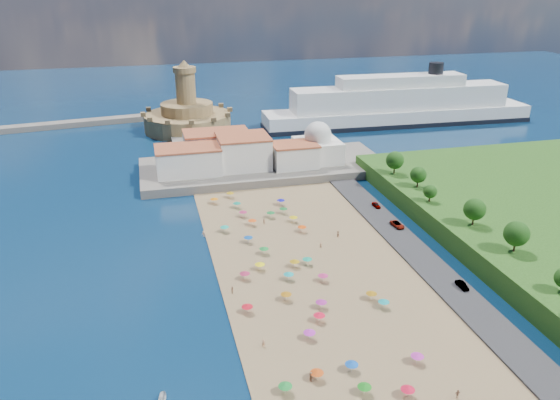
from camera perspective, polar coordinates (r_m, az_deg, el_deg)
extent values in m
plane|color=#071938|center=(136.54, 0.95, -7.15)|extent=(700.00, 700.00, 0.00)
cube|color=#59544C|center=(203.08, -1.67, 3.46)|extent=(90.00, 36.00, 3.00)
cube|color=#59544C|center=(233.05, -8.88, 5.62)|extent=(18.00, 70.00, 2.40)
cube|color=silver|center=(193.59, -9.57, 4.06)|extent=(22.00, 14.00, 9.00)
cube|color=silver|center=(197.55, -3.84, 5.01)|extent=(18.00, 16.00, 11.00)
cube|color=silver|center=(198.13, 1.52, 4.65)|extent=(16.00, 12.00, 8.00)
cube|color=silver|center=(207.89, -6.63, 5.65)|extent=(24.00, 14.00, 10.00)
cube|color=silver|center=(204.57, 3.93, 5.18)|extent=(16.00, 16.00, 8.00)
sphere|color=silver|center=(202.89, 3.97, 6.79)|extent=(10.00, 10.00, 10.00)
cylinder|color=silver|center=(201.91, 4.00, 7.83)|extent=(1.20, 1.20, 1.60)
cylinder|color=#9A7B4D|center=(261.17, -9.60, 8.03)|extent=(40.00, 40.00, 8.00)
cylinder|color=#9A7B4D|center=(259.68, -9.70, 9.42)|extent=(24.00, 24.00, 5.00)
cylinder|color=#9A7B4D|center=(257.77, -9.83, 11.47)|extent=(9.00, 9.00, 14.00)
cylinder|color=#9A7B4D|center=(256.39, -9.96, 13.27)|extent=(10.40, 10.40, 2.40)
cone|color=#9A7B4D|center=(256.00, -10.00, 13.87)|extent=(6.00, 6.00, 3.00)
cube|color=black|center=(276.03, 12.17, 7.98)|extent=(133.54, 23.70, 2.14)
cube|color=silver|center=(275.35, 12.22, 8.56)|extent=(132.53, 23.27, 7.92)
cube|color=silver|center=(273.38, 12.38, 10.44)|extent=(106.03, 18.97, 10.56)
cube|color=silver|center=(271.92, 12.52, 12.07)|extent=(61.94, 14.14, 5.28)
cylinder|color=black|center=(278.86, 15.99, 13.10)|extent=(7.04, 7.04, 5.28)
cylinder|color=gray|center=(162.91, -0.98, -1.54)|extent=(0.07, 0.07, 2.00)
cone|color=#136E2D|center=(162.55, -0.98, -1.25)|extent=(2.50, 2.50, 0.60)
cylinder|color=gray|center=(131.13, -3.70, -7.91)|extent=(0.07, 0.07, 2.00)
cone|color=#992045|center=(130.68, -3.71, -7.57)|extent=(2.50, 2.50, 0.60)
cylinder|color=gray|center=(119.18, -3.44, -11.31)|extent=(0.07, 0.07, 2.00)
cone|color=#B70E1E|center=(118.68, -3.45, -10.95)|extent=(2.50, 2.50, 0.60)
cylinder|color=gray|center=(108.77, 14.12, -15.79)|extent=(0.07, 0.07, 2.00)
cone|color=#B627A1|center=(108.22, 14.17, -15.42)|extent=(2.50, 2.50, 0.60)
cylinder|color=gray|center=(171.87, 0.08, -0.22)|extent=(0.07, 0.07, 2.00)
cone|color=#0E0CA6|center=(171.52, 0.08, 0.05)|extent=(2.50, 2.50, 0.60)
cylinder|color=gray|center=(159.89, 1.41, -2.03)|extent=(0.07, 0.07, 2.00)
cone|color=gold|center=(159.52, 1.42, -1.73)|extent=(2.50, 2.50, 0.60)
cylinder|color=gray|center=(130.58, 0.91, -8.00)|extent=(0.07, 0.07, 2.00)
cone|color=#0F888E|center=(130.12, 0.91, -7.66)|extent=(2.50, 2.50, 0.60)
cylinder|color=gray|center=(99.61, 0.55, -19.13)|extent=(0.07, 0.07, 2.00)
cone|color=#157A2A|center=(99.02, 0.56, -18.74)|extent=(2.50, 2.50, 0.60)
cylinder|color=gray|center=(134.81, -2.12, -6.97)|extent=(0.07, 0.07, 2.00)
cone|color=yellow|center=(134.38, -2.12, -6.63)|extent=(2.50, 2.50, 0.60)
cylinder|color=gray|center=(153.97, 2.31, -3.04)|extent=(0.07, 0.07, 2.00)
cone|color=#D84609|center=(153.59, 2.32, -2.74)|extent=(2.50, 2.50, 0.60)
cylinder|color=gray|center=(170.16, -4.52, -0.54)|extent=(0.07, 0.07, 2.00)
cone|color=#0D7862|center=(169.81, -4.53, -0.26)|extent=(2.50, 2.50, 0.60)
cylinder|color=gray|center=(148.09, -3.33, -4.15)|extent=(0.07, 0.07, 2.00)
cone|color=#0C479E|center=(147.69, -3.33, -3.83)|extent=(2.50, 2.50, 0.60)
cylinder|color=gray|center=(122.63, 10.77, -10.65)|extent=(0.07, 0.07, 2.00)
cone|color=teal|center=(122.14, 10.80, -10.29)|extent=(2.50, 2.50, 0.60)
cylinder|color=gray|center=(178.23, -5.23, 0.53)|extent=(0.07, 0.07, 2.00)
cone|color=#A0790E|center=(177.89, -5.24, 0.79)|extent=(2.50, 2.50, 0.60)
cylinder|color=gray|center=(111.64, 3.10, -13.91)|extent=(0.07, 0.07, 2.00)
cone|color=#B025AD|center=(111.11, 3.10, -13.54)|extent=(2.50, 2.50, 0.60)
cylinder|color=gray|center=(142.03, -1.68, -5.34)|extent=(0.07, 0.07, 2.00)
cone|color=#167B2E|center=(141.62, -1.69, -5.02)|extent=(2.50, 2.50, 0.60)
cylinder|color=gray|center=(102.41, 3.87, -17.82)|extent=(0.07, 0.07, 2.00)
cone|color=#BD420F|center=(101.84, 3.88, -17.43)|extent=(2.50, 2.50, 0.60)
cylinder|color=gray|center=(157.99, -2.92, -2.36)|extent=(0.07, 0.07, 2.00)
cone|color=#DB4A11|center=(157.61, -2.93, -2.07)|extent=(2.50, 2.50, 0.60)
cylinder|color=gray|center=(104.76, 7.48, -16.91)|extent=(0.07, 0.07, 2.00)
cone|color=#0D4AB1|center=(104.19, 7.51, -16.53)|extent=(2.50, 2.50, 0.60)
cylinder|color=gray|center=(136.04, 1.53, -6.67)|extent=(0.07, 0.07, 2.00)
cone|color=#9F7A0E|center=(135.60, 1.54, -6.34)|extent=(2.50, 2.50, 0.60)
cylinder|color=gray|center=(100.52, 8.80, -18.99)|extent=(0.07, 0.07, 2.00)
cone|color=#157817|center=(99.93, 8.83, -18.60)|extent=(2.50, 2.50, 0.60)
cylinder|color=gray|center=(163.74, -3.88, -1.47)|extent=(0.07, 0.07, 2.00)
cone|color=#9B2150|center=(163.38, -3.89, -1.18)|extent=(2.50, 2.50, 0.60)
cylinder|color=gray|center=(174.07, -6.89, -0.09)|extent=(0.07, 0.07, 2.00)
cone|color=orange|center=(173.73, -6.90, 0.18)|extent=(2.50, 2.50, 0.60)
cylinder|color=gray|center=(125.01, 9.52, -9.85)|extent=(0.07, 0.07, 2.00)
cone|color=#98670D|center=(124.54, 9.54, -9.50)|extent=(2.50, 2.50, 0.60)
cylinder|color=gray|center=(130.39, 4.51, -8.12)|extent=(0.07, 0.07, 2.00)
cone|color=#B02564|center=(129.94, 4.52, -7.78)|extent=(2.50, 2.50, 0.60)
cylinder|color=gray|center=(120.77, 4.33, -10.84)|extent=(0.07, 0.07, 2.00)
cone|color=#9E2188|center=(120.28, 4.34, -10.48)|extent=(2.50, 2.50, 0.60)
cylinder|color=gray|center=(137.22, 2.86, -6.42)|extent=(0.07, 0.07, 2.00)
cone|color=#0F9071|center=(136.79, 2.87, -6.09)|extent=(2.50, 2.50, 0.60)
cylinder|color=gray|center=(116.57, 4.12, -12.19)|extent=(0.07, 0.07, 2.00)
cone|color=red|center=(116.06, 4.13, -11.82)|extent=(2.50, 2.50, 0.60)
cylinder|color=gray|center=(165.64, 0.36, -1.12)|extent=(0.07, 0.07, 2.00)
cone|color=#126827|center=(165.28, 0.36, -0.84)|extent=(2.50, 2.50, 0.60)
cylinder|color=gray|center=(154.57, -5.81, -3.04)|extent=(0.07, 0.07, 2.00)
cone|color=#109681|center=(154.19, -5.82, -2.74)|extent=(2.50, 2.50, 0.60)
cylinder|color=gray|center=(123.08, 0.64, -10.06)|extent=(0.07, 0.07, 2.00)
cone|color=#9E630E|center=(122.60, 0.65, -9.71)|extent=(2.50, 2.50, 0.60)
cylinder|color=gray|center=(101.37, 13.18, -18.97)|extent=(0.07, 0.07, 2.00)
cone|color=red|center=(100.78, 13.22, -18.59)|extent=(2.50, 2.50, 0.60)
imported|color=tan|center=(126.27, -5.00, -9.33)|extent=(0.91, 1.01, 1.70)
imported|color=tan|center=(145.49, 4.28, -4.73)|extent=(0.67, 0.46, 1.78)
imported|color=tan|center=(152.81, -7.98, -3.52)|extent=(1.15, 0.69, 1.73)
imported|color=tan|center=(158.93, -1.69, -2.23)|extent=(0.99, 0.85, 1.77)
imported|color=tan|center=(102.21, 3.25, -17.94)|extent=(0.98, 1.83, 1.89)
imported|color=tan|center=(170.97, -0.18, -0.39)|extent=(0.83, 1.23, 1.77)
imported|color=tan|center=(103.37, 18.08, -18.72)|extent=(1.13, 0.65, 1.81)
imported|color=tan|center=(151.93, 6.08, -3.55)|extent=(0.67, 1.79, 1.89)
imported|color=tan|center=(109.64, -1.73, -14.71)|extent=(0.75, 0.58, 1.84)
imported|color=white|center=(100.46, -12.20, -19.77)|extent=(1.90, 3.59, 1.32)
imported|color=gray|center=(159.74, 12.16, -2.51)|extent=(2.98, 5.42, 1.44)
imported|color=gray|center=(172.05, 10.03, -0.52)|extent=(1.78, 4.00, 1.34)
imported|color=gray|center=(133.73, 18.49, -8.44)|extent=(1.47, 4.08, 1.34)
cylinder|color=#382314|center=(142.35, 23.31, -4.34)|extent=(0.50, 0.50, 3.37)
sphere|color=#14380F|center=(141.11, 23.49, -3.24)|extent=(6.06, 6.06, 6.06)
cylinder|color=#382314|center=(153.30, 19.54, -1.90)|extent=(0.50, 0.50, 3.23)
sphere|color=#14380F|center=(152.19, 19.68, -0.90)|extent=(5.82, 5.82, 5.82)
cylinder|color=#382314|center=(165.57, 15.36, 0.22)|extent=(0.50, 0.50, 2.21)
sphere|color=#14380F|center=(164.86, 15.43, 0.86)|extent=(3.97, 3.97, 3.97)
cylinder|color=#382314|center=(176.18, 14.18, 1.80)|extent=(0.50, 0.50, 2.84)
sphere|color=#14380F|center=(175.33, 14.26, 2.58)|extent=(5.12, 5.12, 5.12)
cylinder|color=#382314|center=(186.30, 11.85, 3.21)|extent=(0.50, 0.50, 3.33)
sphere|color=#14380F|center=(185.36, 11.92, 4.09)|extent=(5.99, 5.99, 5.99)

